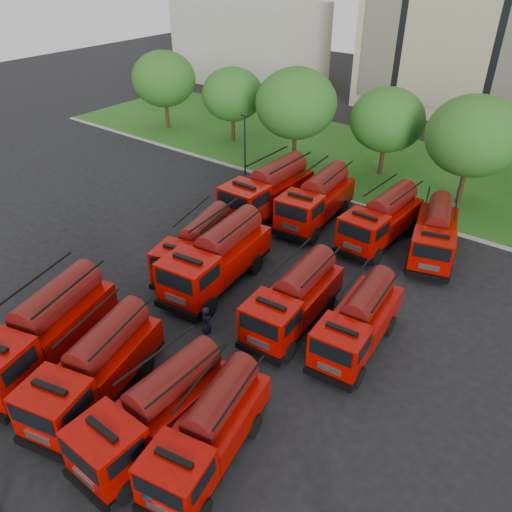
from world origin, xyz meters
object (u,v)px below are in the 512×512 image
at_px(fire_truck_2, 155,410).
at_px(firefighter_5, 351,334).
at_px(fire_truck_9, 317,199).
at_px(fire_truck_11, 435,233).
at_px(fire_truck_6, 295,298).
at_px(firefighter_0, 130,466).
at_px(fire_truck_7, 359,321).
at_px(firefighter_4, 207,331).
at_px(fire_truck_8, 268,190).
at_px(fire_truck_1, 95,368).
at_px(fire_truck_10, 382,219).
at_px(fire_truck_0, 43,330).
at_px(fire_truck_4, 198,246).
at_px(fire_truck_3, 209,430).
at_px(fire_truck_5, 218,257).

xyz_separation_m(fire_truck_2, firefighter_5, (3.14, 10.06, -1.56)).
relative_size(fire_truck_9, fire_truck_11, 1.07).
distance_m(fire_truck_6, firefighter_0, 10.77).
bearing_deg(fire_truck_11, fire_truck_7, -105.24).
xyz_separation_m(fire_truck_9, firefighter_4, (1.74, -13.25, -1.72)).
bearing_deg(fire_truck_8, fire_truck_6, -47.53).
bearing_deg(firefighter_4, fire_truck_9, -52.73).
height_order(fire_truck_7, fire_truck_11, fire_truck_11).
bearing_deg(fire_truck_2, firefighter_0, -86.21).
distance_m(fire_truck_1, fire_truck_10, 19.66).
height_order(fire_truck_11, firefighter_4, fire_truck_11).
bearing_deg(fire_truck_7, firefighter_5, 128.60).
distance_m(fire_truck_0, fire_truck_10, 20.70).
xyz_separation_m(fire_truck_4, fire_truck_8, (-0.86, 8.21, 0.28)).
bearing_deg(fire_truck_4, fire_truck_0, -105.45).
relative_size(fire_truck_4, firefighter_0, 4.43).
height_order(fire_truck_1, fire_truck_4, fire_truck_1).
xyz_separation_m(fire_truck_0, fire_truck_8, (-0.56, 18.12, 0.06)).
xyz_separation_m(fire_truck_2, firefighter_0, (0.08, -1.61, -1.56)).
bearing_deg(fire_truck_2, fire_truck_8, 114.21).
bearing_deg(fire_truck_10, fire_truck_9, -175.23).
relative_size(fire_truck_4, fire_truck_6, 1.02).
xyz_separation_m(fire_truck_4, fire_truck_11, (10.56, 9.78, 0.01)).
distance_m(fire_truck_3, fire_truck_11, 19.12).
xyz_separation_m(fire_truck_5, fire_truck_7, (8.70, 0.06, -0.27)).
relative_size(fire_truck_3, fire_truck_4, 0.93).
relative_size(fire_truck_3, fire_truck_6, 0.95).
xyz_separation_m(firefighter_0, firefighter_4, (-2.79, 7.45, 0.00)).
height_order(fire_truck_0, fire_truck_8, fire_truck_8).
relative_size(fire_truck_1, fire_truck_11, 1.02).
height_order(fire_truck_0, fire_truck_5, fire_truck_5).
relative_size(fire_truck_3, fire_truck_5, 0.83).
bearing_deg(fire_truck_5, fire_truck_7, -5.88).
height_order(fire_truck_7, fire_truck_10, fire_truck_10).
xyz_separation_m(fire_truck_5, firefighter_5, (8.12, 0.66, -1.78)).
relative_size(fire_truck_1, fire_truck_5, 0.92).
height_order(fire_truck_1, firefighter_4, fire_truck_1).
bearing_deg(firefighter_0, fire_truck_5, 106.73).
distance_m(fire_truck_1, fire_truck_8, 18.58).
bearing_deg(fire_truck_11, fire_truck_8, 172.02).
height_order(fire_truck_3, fire_truck_9, fire_truck_9).
height_order(fire_truck_2, fire_truck_8, fire_truck_8).
bearing_deg(fire_truck_9, firefighter_0, -82.50).
distance_m(fire_truck_3, fire_truck_4, 13.04).
bearing_deg(firefighter_5, fire_truck_1, 45.67).
height_order(fire_truck_8, firefighter_0, fire_truck_8).
height_order(fire_truck_2, fire_truck_6, fire_truck_6).
relative_size(fire_truck_4, fire_truck_10, 0.97).
xyz_separation_m(fire_truck_2, fire_truck_6, (0.38, 9.04, 0.02)).
height_order(fire_truck_6, fire_truck_9, fire_truck_9).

